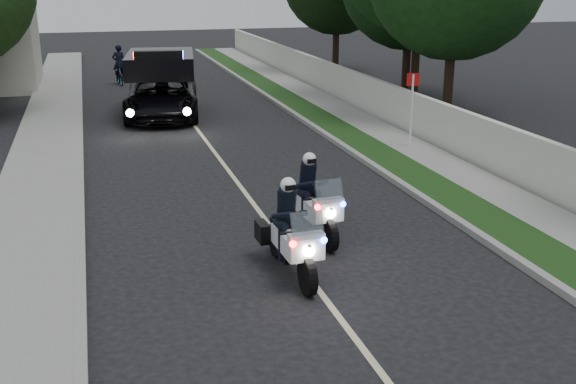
# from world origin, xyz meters

# --- Properties ---
(ground) EXTENTS (120.00, 120.00, 0.00)m
(ground) POSITION_xyz_m (0.00, 0.00, 0.00)
(ground) COLOR black
(ground) RESTS_ON ground
(curb_right) EXTENTS (0.20, 60.00, 0.15)m
(curb_right) POSITION_xyz_m (4.10, 10.00, 0.07)
(curb_right) COLOR gray
(curb_right) RESTS_ON ground
(grass_verge) EXTENTS (1.20, 60.00, 0.16)m
(grass_verge) POSITION_xyz_m (4.80, 10.00, 0.08)
(grass_verge) COLOR #193814
(grass_verge) RESTS_ON ground
(sidewalk_right) EXTENTS (1.40, 60.00, 0.16)m
(sidewalk_right) POSITION_xyz_m (6.10, 10.00, 0.08)
(sidewalk_right) COLOR gray
(sidewalk_right) RESTS_ON ground
(property_wall) EXTENTS (0.22, 60.00, 1.50)m
(property_wall) POSITION_xyz_m (7.10, 10.00, 0.75)
(property_wall) COLOR beige
(property_wall) RESTS_ON ground
(curb_left) EXTENTS (0.20, 60.00, 0.15)m
(curb_left) POSITION_xyz_m (-4.10, 10.00, 0.07)
(curb_left) COLOR gray
(curb_left) RESTS_ON ground
(sidewalk_left) EXTENTS (2.00, 60.00, 0.16)m
(sidewalk_left) POSITION_xyz_m (-5.20, 10.00, 0.08)
(sidewalk_left) COLOR gray
(sidewalk_left) RESTS_ON ground
(lane_marking) EXTENTS (0.12, 50.00, 0.01)m
(lane_marking) POSITION_xyz_m (0.00, 10.00, 0.00)
(lane_marking) COLOR #BFB78C
(lane_marking) RESTS_ON ground
(police_moto_left) EXTENTS (0.84, 2.22, 1.86)m
(police_moto_left) POSITION_xyz_m (-0.28, 0.70, 0.00)
(police_moto_left) COLOR white
(police_moto_left) RESTS_ON ground
(police_moto_right) EXTENTS (0.93, 2.21, 1.83)m
(police_moto_right) POSITION_xyz_m (0.71, 2.46, 0.00)
(police_moto_right) COLOR silver
(police_moto_right) RESTS_ON ground
(police_suv) EXTENTS (3.53, 6.25, 2.88)m
(police_suv) POSITION_xyz_m (-0.93, 16.41, 0.00)
(police_suv) COLOR black
(police_suv) RESTS_ON ground
(bicycle) EXTENTS (0.68, 1.62, 0.83)m
(bicycle) POSITION_xyz_m (-2.11, 25.23, 0.00)
(bicycle) COLOR black
(bicycle) RESTS_ON ground
(cyclist) EXTENTS (0.68, 0.48, 1.81)m
(cyclist) POSITION_xyz_m (-2.11, 25.23, 0.00)
(cyclist) COLOR black
(cyclist) RESTS_ON ground
(sign_post) EXTENTS (0.51, 0.51, 2.57)m
(sign_post) POSITION_xyz_m (6.00, 8.61, 0.00)
(sign_post) COLOR #B6210D
(sign_post) RESTS_ON ground
(tree_right_b) EXTENTS (7.67, 7.67, 10.80)m
(tree_right_b) POSITION_xyz_m (9.34, 12.35, 0.00)
(tree_right_b) COLOR #194216
(tree_right_b) RESTS_ON ground
(tree_right_c) EXTENTS (6.40, 6.40, 10.11)m
(tree_right_c) POSITION_xyz_m (9.96, 17.30, 0.00)
(tree_right_c) COLOR #123310
(tree_right_c) RESTS_ON ground
(tree_right_d) EXTENTS (7.62, 7.62, 11.91)m
(tree_right_d) POSITION_xyz_m (10.08, 16.66, 0.00)
(tree_right_d) COLOR #194316
(tree_right_d) RESTS_ON ground
(tree_right_e) EXTENTS (7.57, 7.57, 10.00)m
(tree_right_e) POSITION_xyz_m (9.77, 25.91, 0.00)
(tree_right_e) COLOR black
(tree_right_e) RESTS_ON ground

